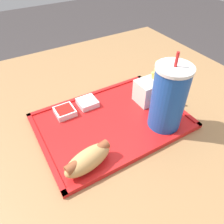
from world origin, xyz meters
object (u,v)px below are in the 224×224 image
object	(u,v)px
sauce_cup_mayo	(87,102)
sauce_cup_ketchup	(65,111)
fries_carton	(150,90)
hot_dog_far	(88,159)
soda_cup	(168,98)

from	to	relation	value
sauce_cup_mayo	sauce_cup_ketchup	world-z (taller)	same
fries_carton	sauce_cup_mayo	size ratio (longest dim) A/B	2.23
hot_dog_far	sauce_cup_ketchup	world-z (taller)	hot_dog_far
sauce_cup_mayo	sauce_cup_ketchup	bearing A→B (deg)	3.21
soda_cup	sauce_cup_mayo	world-z (taller)	soda_cup
soda_cup	sauce_cup_mayo	distance (m)	0.24
fries_carton	sauce_cup_ketchup	size ratio (longest dim) A/B	2.23
soda_cup	sauce_cup_ketchup	distance (m)	0.29
sauce_cup_ketchup	sauce_cup_mayo	bearing A→B (deg)	-176.79
soda_cup	sauce_cup_ketchup	bearing A→B (deg)	-38.94
hot_dog_far	sauce_cup_mayo	bearing A→B (deg)	-115.13
fries_carton	sauce_cup_ketchup	world-z (taller)	fries_carton
sauce_cup_mayo	sauce_cup_ketchup	size ratio (longest dim) A/B	1.00
soda_cup	fries_carton	size ratio (longest dim) A/B	1.74
soda_cup	sauce_cup_mayo	size ratio (longest dim) A/B	3.88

